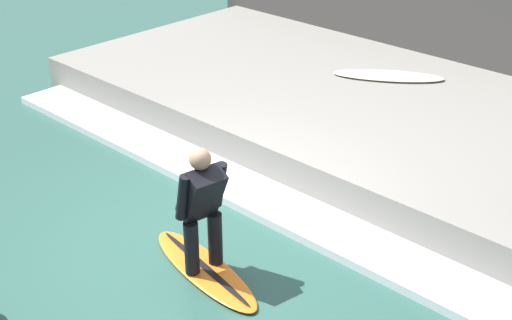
% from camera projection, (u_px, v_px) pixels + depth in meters
% --- Properties ---
extents(ground_plane, '(28.00, 28.00, 0.00)m').
position_uv_depth(ground_plane, '(209.00, 239.00, 7.85)').
color(ground_plane, '#2D564C').
extents(concrete_ledge, '(4.40, 10.47, 0.51)m').
position_uv_depth(concrete_ledge, '(392.00, 122.00, 10.02)').
color(concrete_ledge, gray).
rests_on(concrete_ledge, ground_plane).
extents(back_wall, '(0.50, 11.00, 1.91)m').
position_uv_depth(back_wall, '(482.00, 35.00, 11.29)').
color(back_wall, '#474442').
rests_on(back_wall, ground_plane).
extents(wave_foam_crest, '(0.72, 9.95, 0.10)m').
position_uv_depth(wave_foam_crest, '(269.00, 202.00, 8.46)').
color(wave_foam_crest, silver).
rests_on(wave_foam_crest, ground_plane).
extents(surfboard_riding, '(0.75, 1.77, 0.07)m').
position_uv_depth(surfboard_riding, '(205.00, 269.00, 7.31)').
color(surfboard_riding, orange).
rests_on(surfboard_riding, ground_plane).
extents(surfer_riding, '(0.52, 0.49, 1.35)m').
position_uv_depth(surfer_riding, '(202.00, 204.00, 6.95)').
color(surfer_riding, black).
rests_on(surfer_riding, surfboard_riding).
extents(surfboard_spare, '(1.33, 1.66, 0.06)m').
position_uv_depth(surfboard_spare, '(388.00, 76.00, 10.84)').
color(surfboard_spare, beige).
rests_on(surfboard_spare, concrete_ledge).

